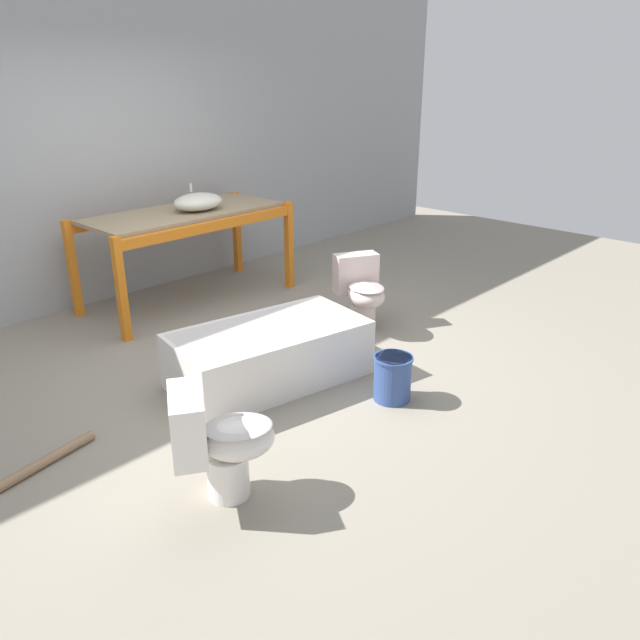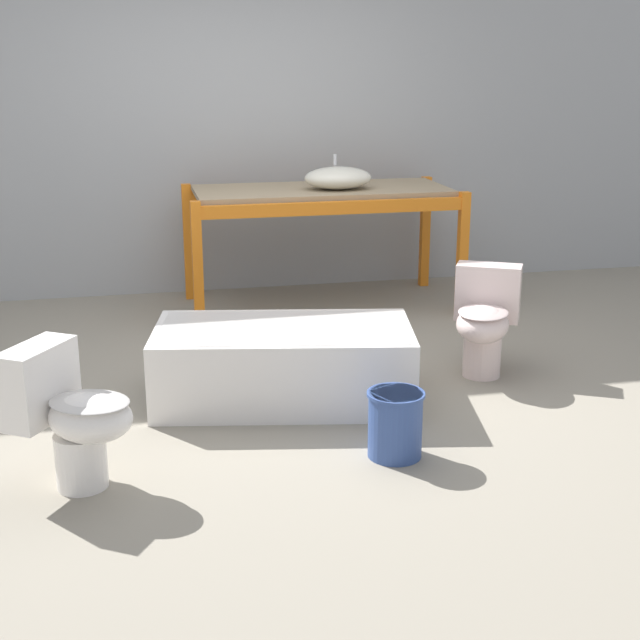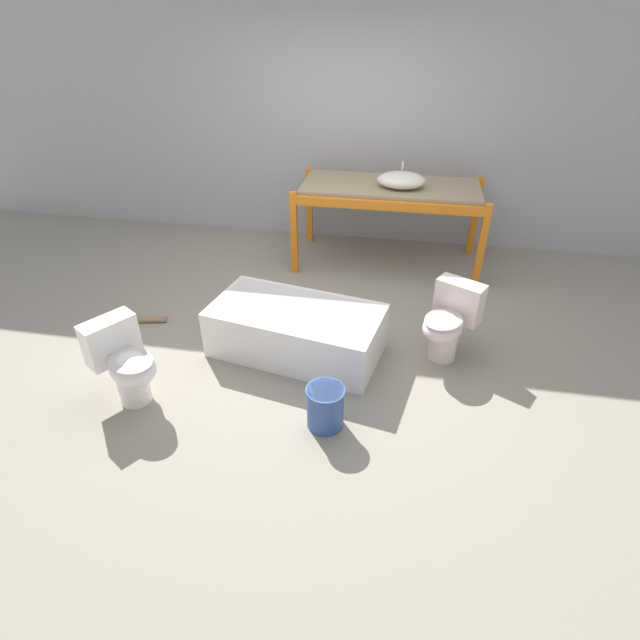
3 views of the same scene
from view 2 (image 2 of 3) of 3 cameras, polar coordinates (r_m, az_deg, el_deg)
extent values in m
plane|color=gray|center=(5.49, -2.57, -3.27)|extent=(12.00, 12.00, 0.00)
cube|color=#9EA0A3|center=(7.25, -5.73, 14.44)|extent=(10.80, 0.08, 3.20)
cube|color=orange|center=(6.25, -7.83, 3.42)|extent=(0.07, 0.07, 0.91)
cube|color=orange|center=(6.69, 9.10, 4.23)|extent=(0.07, 0.07, 0.91)
cube|color=orange|center=(7.08, -8.43, 4.95)|extent=(0.07, 0.07, 0.91)
cube|color=orange|center=(7.47, 6.73, 5.62)|extent=(0.07, 0.07, 0.91)
cube|color=orange|center=(6.33, 0.93, 7.19)|extent=(1.95, 0.06, 0.09)
cube|color=orange|center=(7.15, -0.66, 8.28)|extent=(1.95, 0.06, 0.09)
cube|color=#998466|center=(6.73, 0.09, 8.30)|extent=(1.88, 0.78, 0.04)
ellipsoid|color=silver|center=(6.65, 1.16, 9.07)|extent=(0.50, 0.36, 0.17)
cylinder|color=silver|center=(6.73, 0.97, 10.22)|extent=(0.02, 0.02, 0.08)
cube|color=white|center=(4.98, -2.35, -2.83)|extent=(1.53, 0.98, 0.42)
cube|color=beige|center=(4.93, -2.37, -1.42)|extent=(1.44, 0.89, 0.17)
cylinder|color=white|center=(4.17, -15.04, -8.68)|extent=(0.23, 0.23, 0.25)
ellipsoid|color=white|center=(4.05, -14.47, -6.07)|extent=(0.49, 0.47, 0.21)
ellipsoid|color=beige|center=(4.02, -14.55, -5.09)|extent=(0.47, 0.45, 0.03)
cube|color=white|center=(4.15, -17.58, -3.85)|extent=(0.35, 0.42, 0.35)
cylinder|color=silver|center=(5.46, 10.32, -2.26)|extent=(0.23, 0.23, 0.25)
ellipsoid|color=silver|center=(5.33, 10.37, -0.28)|extent=(0.46, 0.49, 0.21)
ellipsoid|color=#BBA7A3|center=(5.31, 10.41, 0.49)|extent=(0.43, 0.46, 0.03)
cube|color=silver|center=(5.54, 10.71, 1.76)|extent=(0.42, 0.33, 0.35)
cylinder|color=#334C8C|center=(4.32, 4.83, -6.67)|extent=(0.26, 0.26, 0.33)
cylinder|color=#334C8C|center=(4.26, 4.88, -4.74)|extent=(0.28, 0.28, 0.02)
camera|label=1|loc=(2.48, -68.23, 13.38)|focal=35.00mm
camera|label=3|loc=(2.16, 46.84, 32.04)|focal=28.00mm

